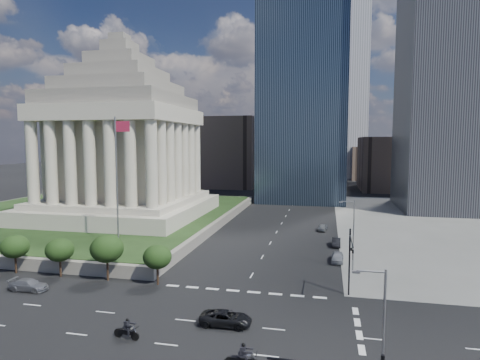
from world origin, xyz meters
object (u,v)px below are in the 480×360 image
(parked_sedan_mid, at_px, (336,242))
(motorcycle_trail, at_px, (126,328))
(war_memorial, at_px, (122,127))
(traffic_signal_ne, at_px, (351,256))
(flagpole, at_px, (118,174))
(motorcycle_lead, at_px, (242,356))
(street_lamp_south, at_px, (381,335))
(street_lamp_north, at_px, (352,231))
(suv_grey, at_px, (29,285))
(parked_sedan_near, at_px, (337,257))
(pickup_truck, at_px, (226,318))
(parked_sedan_far, at_px, (322,227))

(parked_sedan_mid, height_order, motorcycle_trail, motorcycle_trail)
(war_memorial, relative_size, traffic_signal_ne, 4.88)
(flagpole, bearing_deg, motorcycle_lead, -46.15)
(street_lamp_south, height_order, motorcycle_lead, street_lamp_south)
(war_memorial, distance_m, traffic_signal_ne, 60.00)
(street_lamp_north, distance_m, motorcycle_trail, 33.01)
(suv_grey, bearing_deg, parked_sedan_near, -62.75)
(pickup_truck, bearing_deg, parked_sedan_far, -12.95)
(pickup_truck, bearing_deg, motorcycle_lead, -158.22)
(street_lamp_south, height_order, parked_sedan_far, street_lamp_south)
(parked_sedan_mid, distance_m, motorcycle_trail, 42.71)
(flagpole, relative_size, suv_grey, 4.16)
(traffic_signal_ne, height_order, pickup_truck, traffic_signal_ne)
(war_memorial, distance_m, parked_sedan_mid, 50.95)
(pickup_truck, bearing_deg, parked_sedan_near, -27.16)
(motorcycle_lead, xyz_separation_m, motorcycle_trail, (-11.37, 2.48, -0.09))
(motorcycle_trail, bearing_deg, traffic_signal_ne, 40.86)
(parked_sedan_far, height_order, motorcycle_trail, motorcycle_trail)
(parked_sedan_near, height_order, motorcycle_trail, motorcycle_trail)
(pickup_truck, height_order, parked_sedan_far, pickup_truck)
(street_lamp_north, bearing_deg, flagpole, -178.37)
(flagpole, relative_size, parked_sedan_far, 4.86)
(suv_grey, bearing_deg, street_lamp_south, -112.01)
(flagpole, height_order, suv_grey, flagpole)
(street_lamp_south, xyz_separation_m, motorcycle_lead, (-9.91, 3.72, -4.58))
(street_lamp_north, height_order, parked_sedan_far, street_lamp_north)
(traffic_signal_ne, bearing_deg, street_lamp_south, -87.59)
(parked_sedan_near, distance_m, motorcycle_trail, 34.61)
(parked_sedan_near, relative_size, motorcycle_trail, 1.64)
(street_lamp_south, distance_m, pickup_truck, 17.66)
(parked_sedan_mid, bearing_deg, parked_sedan_near, -88.79)
(street_lamp_south, xyz_separation_m, suv_grey, (-38.85, 14.74, -4.96))
(flagpole, distance_m, parked_sedan_mid, 38.31)
(war_memorial, xyz_separation_m, parked_sedan_far, (43.00, 2.34, -20.70))
(traffic_signal_ne, relative_size, parked_sedan_far, 1.94)
(street_lamp_north, height_order, parked_sedan_near, street_lamp_north)
(street_lamp_south, height_order, motorcycle_trail, street_lamp_south)
(parked_sedan_near, bearing_deg, suv_grey, -148.74)
(motorcycle_trail, bearing_deg, flagpole, 127.68)
(suv_grey, relative_size, motorcycle_lead, 1.66)
(parked_sedan_far, bearing_deg, street_lamp_north, -70.66)
(street_lamp_south, relative_size, parked_sedan_near, 2.28)
(street_lamp_south, height_order, parked_sedan_mid, street_lamp_south)
(flagpole, height_order, pickup_truck, flagpole)
(suv_grey, relative_size, motorcycle_trail, 1.80)
(street_lamp_north, bearing_deg, parked_sedan_near, 115.53)
(parked_sedan_mid, xyz_separation_m, motorcycle_trail, (-19.45, -38.02, 0.32))
(war_memorial, height_order, street_lamp_north, war_memorial)
(parked_sedan_mid, bearing_deg, war_memorial, 169.08)
(street_lamp_south, height_order, street_lamp_north, same)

